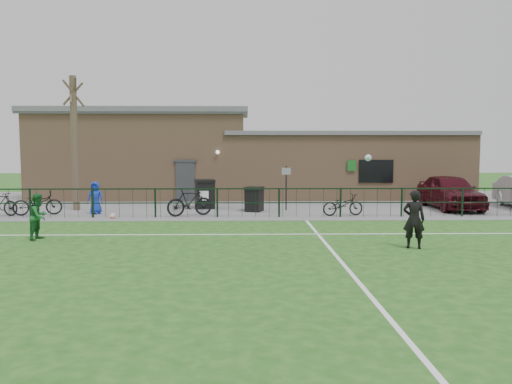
{
  "coord_description": "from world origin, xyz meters",
  "views": [
    {
      "loc": [
        -0.36,
        -12.04,
        2.79
      ],
      "look_at": [
        0.0,
        5.0,
        1.3
      ],
      "focal_mm": 35.0,
      "sensor_mm": 36.0,
      "label": 1
    }
  ],
  "objects_px": {
    "outfield_player": "(39,216)",
    "bicycle_c": "(37,203)",
    "wheelie_bin_left": "(205,195)",
    "bicycle_d": "(190,202)",
    "wheelie_bin_right": "(254,200)",
    "spectator_child": "(95,198)",
    "sign_post": "(286,188)",
    "car_maroon": "(450,191)",
    "ball_ground": "(113,216)",
    "bare_tree": "(75,144)",
    "bicycle_e": "(343,205)"
  },
  "relations": [
    {
      "from": "bicycle_d",
      "to": "bicycle_e",
      "type": "height_order",
      "value": "bicycle_d"
    },
    {
      "from": "wheelie_bin_right",
      "to": "bicycle_c",
      "type": "distance_m",
      "value": 9.12
    },
    {
      "from": "car_maroon",
      "to": "outfield_player",
      "type": "height_order",
      "value": "car_maroon"
    },
    {
      "from": "car_maroon",
      "to": "bicycle_c",
      "type": "bearing_deg",
      "value": -173.68
    },
    {
      "from": "outfield_player",
      "to": "wheelie_bin_left",
      "type": "bearing_deg",
      "value": -19.09
    },
    {
      "from": "outfield_player",
      "to": "spectator_child",
      "type": "bearing_deg",
      "value": 10.78
    },
    {
      "from": "outfield_player",
      "to": "bicycle_c",
      "type": "bearing_deg",
      "value": 33.53
    },
    {
      "from": "bicycle_e",
      "to": "outfield_player",
      "type": "relative_size",
      "value": 1.21
    },
    {
      "from": "wheelie_bin_left",
      "to": "ball_ground",
      "type": "height_order",
      "value": "wheelie_bin_left"
    },
    {
      "from": "bare_tree",
      "to": "outfield_player",
      "type": "xyz_separation_m",
      "value": [
        1.29,
        -7.23,
        -2.29
      ]
    },
    {
      "from": "wheelie_bin_right",
      "to": "spectator_child",
      "type": "xyz_separation_m",
      "value": [
        -6.75,
        -0.74,
        0.19
      ]
    },
    {
      "from": "wheelie_bin_right",
      "to": "ball_ground",
      "type": "distance_m",
      "value": 6.07
    },
    {
      "from": "wheelie_bin_left",
      "to": "bicycle_d",
      "type": "relative_size",
      "value": 0.65
    },
    {
      "from": "wheelie_bin_left",
      "to": "bicycle_d",
      "type": "xyz_separation_m",
      "value": [
        -0.41,
        -2.68,
        -0.05
      ]
    },
    {
      "from": "wheelie_bin_left",
      "to": "spectator_child",
      "type": "bearing_deg",
      "value": -168.39
    },
    {
      "from": "wheelie_bin_left",
      "to": "bicycle_d",
      "type": "height_order",
      "value": "wheelie_bin_left"
    },
    {
      "from": "spectator_child",
      "to": "ball_ground",
      "type": "height_order",
      "value": "spectator_child"
    },
    {
      "from": "sign_post",
      "to": "bicycle_d",
      "type": "bearing_deg",
      "value": -156.38
    },
    {
      "from": "sign_post",
      "to": "bicycle_e",
      "type": "xyz_separation_m",
      "value": [
        2.2,
        -1.84,
        -0.55
      ]
    },
    {
      "from": "sign_post",
      "to": "wheelie_bin_left",
      "type": "bearing_deg",
      "value": 166.7
    },
    {
      "from": "bare_tree",
      "to": "car_maroon",
      "type": "bearing_deg",
      "value": 0.47
    },
    {
      "from": "wheelie_bin_left",
      "to": "sign_post",
      "type": "bearing_deg",
      "value": -25.57
    },
    {
      "from": "outfield_player",
      "to": "ball_ground",
      "type": "relative_size",
      "value": 5.92
    },
    {
      "from": "wheelie_bin_right",
      "to": "car_maroon",
      "type": "relative_size",
      "value": 0.21
    },
    {
      "from": "wheelie_bin_left",
      "to": "bicycle_c",
      "type": "xyz_separation_m",
      "value": [
        -6.78,
        -2.29,
        -0.12
      ]
    },
    {
      "from": "bicycle_c",
      "to": "outfield_player",
      "type": "bearing_deg",
      "value": -173.05
    },
    {
      "from": "sign_post",
      "to": "outfield_player",
      "type": "xyz_separation_m",
      "value": [
        -8.18,
        -6.92,
        -0.31
      ]
    },
    {
      "from": "wheelie_bin_left",
      "to": "bicycle_d",
      "type": "distance_m",
      "value": 2.71
    },
    {
      "from": "wheelie_bin_left",
      "to": "sign_post",
      "type": "relative_size",
      "value": 0.63
    },
    {
      "from": "car_maroon",
      "to": "spectator_child",
      "type": "distance_m",
      "value": 15.86
    },
    {
      "from": "wheelie_bin_left",
      "to": "bicycle_e",
      "type": "relative_size",
      "value": 0.73
    },
    {
      "from": "spectator_child",
      "to": "wheelie_bin_left",
      "type": "bearing_deg",
      "value": 26.94
    },
    {
      "from": "wheelie_bin_right",
      "to": "spectator_child",
      "type": "bearing_deg",
      "value": -153.76
    },
    {
      "from": "wheelie_bin_left",
      "to": "bicycle_e",
      "type": "xyz_separation_m",
      "value": [
        5.92,
        -2.72,
        -0.17
      ]
    },
    {
      "from": "bicycle_c",
      "to": "bicycle_d",
      "type": "xyz_separation_m",
      "value": [
        6.37,
        -0.39,
        0.07
      ]
    },
    {
      "from": "sign_post",
      "to": "spectator_child",
      "type": "distance_m",
      "value": 8.27
    },
    {
      "from": "wheelie_bin_left",
      "to": "car_maroon",
      "type": "bearing_deg",
      "value": -14.45
    },
    {
      "from": "sign_post",
      "to": "spectator_child",
      "type": "xyz_separation_m",
      "value": [
        -8.19,
        -1.1,
        -0.31
      ]
    },
    {
      "from": "sign_post",
      "to": "bicycle_d",
      "type": "height_order",
      "value": "sign_post"
    },
    {
      "from": "sign_post",
      "to": "wheelie_bin_right",
      "type": "bearing_deg",
      "value": -165.91
    },
    {
      "from": "bare_tree",
      "to": "bicycle_c",
      "type": "xyz_separation_m",
      "value": [
        -1.03,
        -1.72,
        -2.47
      ]
    },
    {
      "from": "car_maroon",
      "to": "bicycle_e",
      "type": "relative_size",
      "value": 2.71
    },
    {
      "from": "car_maroon",
      "to": "outfield_player",
      "type": "relative_size",
      "value": 3.29
    },
    {
      "from": "ball_ground",
      "to": "outfield_player",
      "type": "bearing_deg",
      "value": -103.85
    },
    {
      "from": "wheelie_bin_left",
      "to": "ball_ground",
      "type": "xyz_separation_m",
      "value": [
        -3.38,
        -3.4,
        -0.53
      ]
    },
    {
      "from": "bicycle_c",
      "to": "sign_post",
      "type": "bearing_deg",
      "value": -98.22
    },
    {
      "from": "bicycle_d",
      "to": "spectator_child",
      "type": "height_order",
      "value": "spectator_child"
    },
    {
      "from": "wheelie_bin_right",
      "to": "wheelie_bin_left",
      "type": "bearing_deg",
      "value": 171.44
    },
    {
      "from": "car_maroon",
      "to": "spectator_child",
      "type": "height_order",
      "value": "car_maroon"
    },
    {
      "from": "wheelie_bin_right",
      "to": "spectator_child",
      "type": "relative_size",
      "value": 0.73
    }
  ]
}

